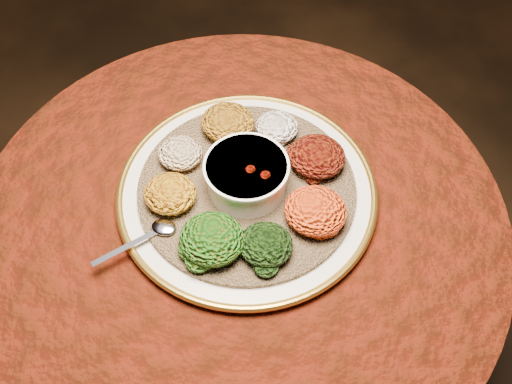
# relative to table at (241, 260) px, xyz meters

# --- Properties ---
(table) EXTENTS (0.96, 0.96, 0.73)m
(table) POSITION_rel_table_xyz_m (0.00, 0.00, 0.00)
(table) COLOR black
(table) RESTS_ON ground
(platter) EXTENTS (0.47, 0.47, 0.02)m
(platter) POSITION_rel_table_xyz_m (0.00, 0.04, 0.19)
(platter) COLOR beige
(platter) RESTS_ON table
(injera) EXTENTS (0.49, 0.49, 0.01)m
(injera) POSITION_rel_table_xyz_m (0.00, 0.04, 0.20)
(injera) COLOR olive
(injera) RESTS_ON platter
(stew_bowl) EXTENTS (0.15, 0.15, 0.06)m
(stew_bowl) POSITION_rel_table_xyz_m (0.00, 0.04, 0.24)
(stew_bowl) COLOR white
(stew_bowl) RESTS_ON injera
(spoon) EXTENTS (0.11, 0.12, 0.01)m
(spoon) POSITION_rel_table_xyz_m (-0.11, -0.09, 0.21)
(spoon) COLOR silver
(spoon) RESTS_ON injera
(portion_ayib) EXTENTS (0.08, 0.08, 0.04)m
(portion_ayib) POSITION_rel_table_xyz_m (0.03, 0.17, 0.23)
(portion_ayib) COLOR silver
(portion_ayib) RESTS_ON injera
(portion_kitfo) EXTENTS (0.10, 0.10, 0.05)m
(portion_kitfo) POSITION_rel_table_xyz_m (0.11, 0.12, 0.23)
(portion_kitfo) COLOR black
(portion_kitfo) RESTS_ON injera
(portion_tikil) EXTENTS (0.11, 0.10, 0.05)m
(portion_tikil) POSITION_rel_table_xyz_m (0.13, 0.00, 0.23)
(portion_tikil) COLOR #A95F0E
(portion_tikil) RESTS_ON injera
(portion_gomen) EXTENTS (0.09, 0.08, 0.04)m
(portion_gomen) POSITION_rel_table_xyz_m (0.07, -0.08, 0.23)
(portion_gomen) COLOR black
(portion_gomen) RESTS_ON injera
(portion_mixveg) EXTENTS (0.11, 0.10, 0.05)m
(portion_mixveg) POSITION_rel_table_xyz_m (-0.02, -0.10, 0.23)
(portion_mixveg) COLOR #A42B0A
(portion_mixveg) RESTS_ON injera
(portion_kik) EXTENTS (0.09, 0.09, 0.04)m
(portion_kik) POSITION_rel_table_xyz_m (-0.11, -0.03, 0.23)
(portion_kik) COLOR #BF8710
(portion_kik) RESTS_ON injera
(portion_timatim) EXTENTS (0.08, 0.08, 0.04)m
(portion_timatim) POSITION_rel_table_xyz_m (-0.13, 0.06, 0.23)
(portion_timatim) COLOR maroon
(portion_timatim) RESTS_ON injera
(portion_shiro) EXTENTS (0.10, 0.10, 0.05)m
(portion_shiro) POSITION_rel_table_xyz_m (-0.07, 0.15, 0.23)
(portion_shiro) COLOR #8D6511
(portion_shiro) RESTS_ON injera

